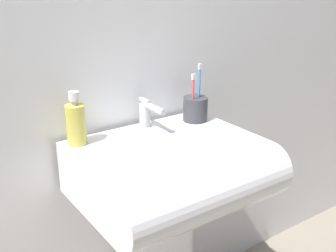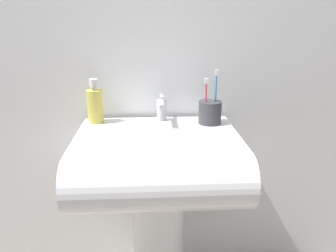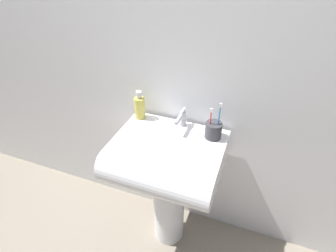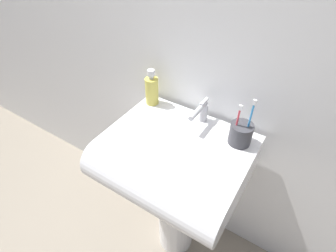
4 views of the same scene
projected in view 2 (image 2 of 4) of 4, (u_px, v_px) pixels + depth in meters
wall_back at (154, 17)px, 1.25m from camera, size 5.00×0.05×2.40m
sink_pedestal at (159, 250)px, 1.30m from camera, size 0.19×0.19×0.64m
sink_basin at (158, 163)px, 1.12m from camera, size 0.57×0.47×0.17m
faucet at (162, 108)px, 1.26m from camera, size 0.04×0.14×0.10m
toothbrush_cup at (210, 112)px, 1.24m from camera, size 0.09×0.09×0.20m
soap_bottle at (95, 105)px, 1.25m from camera, size 0.06×0.06×0.17m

